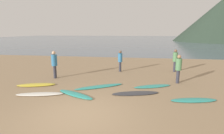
# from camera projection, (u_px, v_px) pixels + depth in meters

# --- Properties ---
(ground_plane) EXTENTS (120.00, 120.00, 0.20)m
(ground_plane) POSITION_uv_depth(u_px,v_px,m) (115.00, 65.00, 15.95)
(ground_plane) COLOR #997C5B
(ground_plane) RESTS_ON ground
(ocean_water) EXTENTS (140.00, 100.00, 0.01)m
(ocean_water) POSITION_uv_depth(u_px,v_px,m) (134.00, 39.00, 68.50)
(ocean_water) COLOR slate
(ocean_water) RESTS_ON ground
(headland_hill) EXTENTS (27.34, 27.34, 12.70)m
(headland_hill) POSITION_uv_depth(u_px,v_px,m) (223.00, 19.00, 51.40)
(headland_hill) COLOR #28382B
(headland_hill) RESTS_ON ground
(surfboard_0) EXTENTS (2.12, 1.13, 0.09)m
(surfboard_0) POSITION_uv_depth(u_px,v_px,m) (36.00, 85.00, 9.62)
(surfboard_0) COLOR yellow
(surfboard_0) RESTS_ON ground
(surfboard_1) EXTENTS (2.22, 0.96, 0.09)m
(surfboard_1) POSITION_uv_depth(u_px,v_px,m) (40.00, 94.00, 8.20)
(surfboard_1) COLOR silver
(surfboard_1) RESTS_ON ground
(surfboard_2) EXTENTS (2.13, 1.40, 0.08)m
(surfboard_2) POSITION_uv_depth(u_px,v_px,m) (75.00, 94.00, 8.19)
(surfboard_2) COLOR teal
(surfboard_2) RESTS_ON ground
(surfboard_3) EXTENTS (2.52, 1.79, 0.07)m
(surfboard_3) POSITION_uv_depth(u_px,v_px,m) (99.00, 87.00, 9.35)
(surfboard_3) COLOR teal
(surfboard_3) RESTS_ON ground
(surfboard_4) EXTENTS (2.33, 1.16, 0.06)m
(surfboard_4) POSITION_uv_depth(u_px,v_px,m) (135.00, 93.00, 8.35)
(surfboard_4) COLOR #333338
(surfboard_4) RESTS_ON ground
(surfboard_5) EXTENTS (2.12, 1.27, 0.06)m
(surfboard_5) POSITION_uv_depth(u_px,v_px,m) (153.00, 86.00, 9.41)
(surfboard_5) COLOR teal
(surfboard_5) RESTS_ON ground
(surfboard_6) EXTENTS (2.05, 0.89, 0.07)m
(surfboard_6) POSITION_uv_depth(u_px,v_px,m) (194.00, 100.00, 7.50)
(surfboard_6) COLOR teal
(surfboard_6) RESTS_ON ground
(person_0) EXTENTS (0.35, 0.35, 1.73)m
(person_0) POSITION_uv_depth(u_px,v_px,m) (54.00, 62.00, 10.98)
(person_0) COLOR #2D2D38
(person_0) RESTS_ON ground
(person_1) EXTENTS (0.31, 0.31, 1.56)m
(person_1) POSITION_uv_depth(u_px,v_px,m) (120.00, 59.00, 12.85)
(person_1) COLOR #2D2D38
(person_1) RESTS_ON ground
(person_2) EXTENTS (0.33, 0.33, 1.65)m
(person_2) POSITION_uv_depth(u_px,v_px,m) (175.00, 59.00, 12.76)
(person_2) COLOR #2D2D38
(person_2) RESTS_ON ground
(person_3) EXTENTS (0.33, 0.33, 1.64)m
(person_3) POSITION_uv_depth(u_px,v_px,m) (179.00, 67.00, 9.92)
(person_3) COLOR #2D2D38
(person_3) RESTS_ON ground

